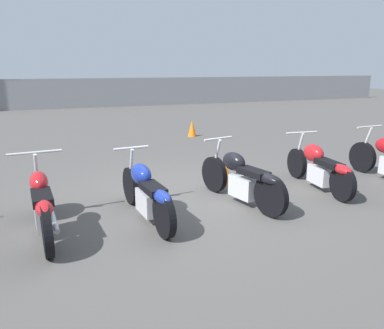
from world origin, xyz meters
The scene contains 8 objects.
ground_plane centered at (0.00, 0.00, 0.00)m, with size 60.00×60.00×0.00m, color #514F4C.
fence_back centered at (0.00, 15.90, 0.80)m, with size 40.00×0.04×1.60m.
motorcycle_slot_1 centered at (-2.31, -0.68, 0.43)m, with size 0.74×2.03×1.03m.
motorcycle_slot_2 centered at (-0.88, -0.63, 0.42)m, with size 0.56×2.05×0.98m.
motorcycle_slot_3 centered at (0.74, -0.52, 0.43)m, with size 0.71×2.03×1.01m.
motorcycle_slot_4 centered at (2.45, -0.33, 0.42)m, with size 0.67×2.05×0.97m.
traffic_cone_near centered at (0.98, 0.58, 0.19)m, with size 0.27×0.27×0.39m.
traffic_cone_far centered at (2.17, 5.59, 0.27)m, with size 0.29×0.29×0.53m.
Camera 1 is at (-2.09, -5.72, 2.20)m, focal length 35.00 mm.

